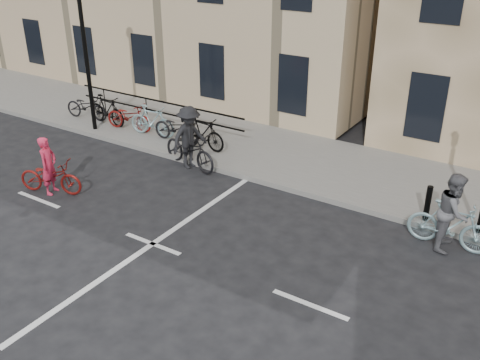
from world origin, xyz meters
The scene contains 8 objects.
ground centered at (0.00, 0.00, 0.00)m, with size 120.00×120.00×0.00m, color black.
sidewalk centered at (-4.00, 6.00, 0.07)m, with size 46.00×4.00×0.15m, color slate.
lamp_post centered at (-6.50, 4.40, 3.49)m, with size 0.36×0.36×5.28m.
bollard_east centered at (5.00, 4.25, 0.60)m, with size 0.14×0.14×0.90m, color black.
parked_bikes centered at (-4.92, 5.04, 0.65)m, with size 7.25×1.23×1.05m.
cyclist_pink centered at (-4.04, 0.51, 0.56)m, with size 1.91×1.20×1.61m.
cyclist_grey centered at (5.70, 3.55, 0.74)m, with size 1.91×0.92×1.82m.
cyclist_dark centered at (-1.91, 3.90, 0.75)m, with size 2.24×1.35×1.90m.
Camera 1 is at (7.33, -7.66, 6.65)m, focal length 40.00 mm.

